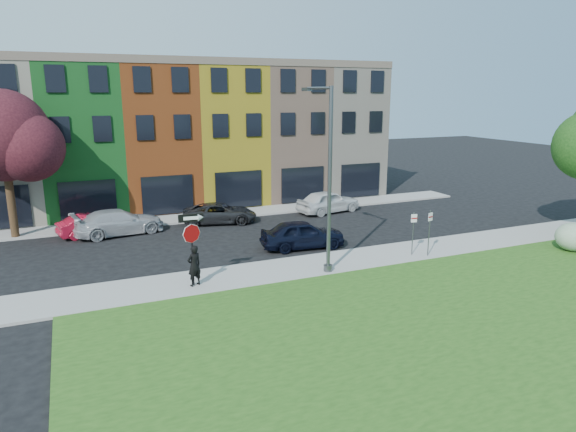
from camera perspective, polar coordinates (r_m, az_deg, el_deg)
name	(u,v)px	position (r m, az deg, el deg)	size (l,w,h in m)	color
ground	(354,286)	(22.71, 7.35, -7.74)	(120.00, 120.00, 0.00)	black
sidewalk_near	(358,259)	(26.08, 7.81, -4.77)	(40.00, 3.00, 0.12)	gray
sidewalk_far	(202,217)	(35.03, -9.54, -0.06)	(40.00, 2.40, 0.12)	gray
rowhouse_block	(186,136)	(40.34, -11.27, 8.75)	(30.00, 10.12, 10.00)	beige
stop_sign	(192,235)	(22.02, -10.67, -2.08)	(1.05, 0.13, 3.15)	black
man	(194,266)	(22.34, -10.38, -5.44)	(0.77, 0.64, 1.80)	black
sedan_near	(303,234)	(27.67, 1.63, -2.03)	(4.70, 2.33, 1.54)	black
parked_car_red	(92,225)	(32.28, -20.95, -0.91)	(4.06, 2.25, 1.27)	maroon
parked_car_silver	(119,222)	(31.88, -18.30, -0.64)	(5.49, 2.96, 1.51)	#A6A6AA
parked_car_dark	(220,213)	(33.26, -7.57, 0.32)	(5.07, 3.29, 1.30)	black
parked_car_white	(328,201)	(35.95, 4.49, 1.63)	(4.90, 2.70, 1.58)	silver
street_lamp	(327,181)	(23.18, 4.37, 3.92)	(0.52, 2.58, 8.38)	#4C5052
parking_sign_a	(413,228)	(26.74, 13.75, -1.34)	(0.32, 0.11, 2.23)	#4C5052
parking_sign_b	(429,228)	(26.76, 15.45, -1.27)	(0.31, 0.12, 2.36)	#4C5052
tree_purple	(5,138)	(32.66, -28.94, 7.62)	(6.09, 5.32, 8.32)	black
shrub	(573,237)	(30.76, 29.10, -2.04)	(1.74, 1.74, 1.48)	#2E592A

